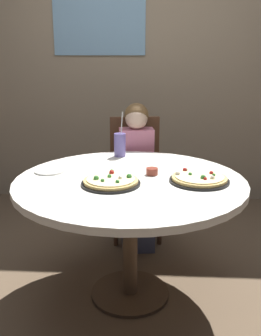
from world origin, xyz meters
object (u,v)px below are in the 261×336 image
at_px(dining_table, 130,194).
at_px(sauce_bowl, 152,171).
at_px(plate_small, 50,171).
at_px(pizza_cheese, 199,179).
at_px(chair_wooden, 135,170).
at_px(pizza_veggie, 111,181).
at_px(soda_cup, 120,145).
at_px(diner_child, 137,183).

xyz_separation_m(dining_table, sauce_bowl, (0.12, 0.09, 0.11)).
bearing_deg(plate_small, pizza_cheese, -9.00).
relative_size(sauce_bowl, plate_small, 0.39).
bearing_deg(pizza_cheese, plate_small, 171.00).
bearing_deg(plate_small, chair_wooden, 58.87).
relative_size(chair_wooden, sauce_bowl, 13.57).
height_order(pizza_veggie, sauce_bowl, pizza_veggie).
xyz_separation_m(pizza_cheese, sauce_bowl, (-0.26, 0.11, 0.00)).
height_order(pizza_veggie, soda_cup, soda_cup).
bearing_deg(diner_child, pizza_cheese, -63.42).
xyz_separation_m(dining_table, soda_cup, (-0.10, 0.51, 0.17)).
bearing_deg(dining_table, sauce_bowl, 35.59).
height_order(pizza_cheese, plate_small, pizza_cheese).
xyz_separation_m(soda_cup, sauce_bowl, (0.22, -0.42, -0.06)).
bearing_deg(sauce_bowl, dining_table, -144.41).
xyz_separation_m(chair_wooden, plate_small, (-0.48, -0.79, 0.22)).
distance_m(sauce_bowl, plate_small, 0.62).
bearing_deg(plate_small, sauce_bowl, -2.32).
xyz_separation_m(diner_child, plate_small, (-0.50, -0.61, 0.27)).
relative_size(chair_wooden, diner_child, 0.88).
xyz_separation_m(dining_table, chair_wooden, (-0.01, 0.91, -0.13)).
bearing_deg(sauce_bowl, chair_wooden, 99.36).
bearing_deg(chair_wooden, diner_child, -83.69).
relative_size(dining_table, sauce_bowl, 18.69).
height_order(pizza_cheese, soda_cup, soda_cup).
relative_size(pizza_cheese, plate_small, 1.84).
bearing_deg(dining_table, pizza_veggie, -133.92).
relative_size(diner_child, pizza_cheese, 3.26).
relative_size(dining_table, pizza_cheese, 3.94).
height_order(diner_child, pizza_veggie, diner_child).
height_order(chair_wooden, pizza_cheese, chair_wooden).
relative_size(diner_child, pizza_veggie, 3.36).
bearing_deg(chair_wooden, pizza_cheese, -66.99).
bearing_deg(sauce_bowl, diner_child, 100.22).
bearing_deg(diner_child, sauce_bowl, -79.78).
xyz_separation_m(pizza_veggie, pizza_cheese, (0.48, 0.08, -0.00)).
bearing_deg(plate_small, diner_child, 50.81).
relative_size(dining_table, pizza_veggie, 4.06).
bearing_deg(pizza_cheese, diner_child, 116.58).
xyz_separation_m(chair_wooden, sauce_bowl, (0.14, -0.82, 0.24)).
bearing_deg(pizza_cheese, dining_table, 176.28).
xyz_separation_m(diner_child, pizza_cheese, (0.38, -0.75, 0.28)).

